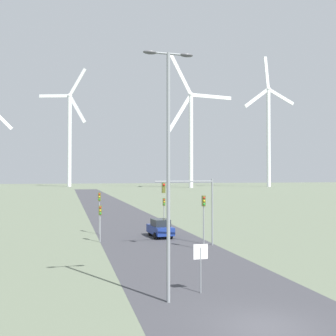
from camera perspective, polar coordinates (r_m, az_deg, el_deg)
ground_plane at (r=18.01m, az=13.99°, el=-21.45°), size 600.00×600.00×0.00m
road_surface at (r=63.69m, az=-7.13°, el=-6.74°), size 10.00×240.00×0.01m
streetlamp at (r=19.56m, az=0.05°, el=2.55°), size 2.59×0.32×12.47m
stop_sign_near at (r=21.60m, az=4.76°, el=-12.99°), size 0.81×0.07×2.60m
traffic_light_post_near_left at (r=37.79m, az=-9.82°, el=-6.77°), size 0.28×0.34×3.44m
traffic_light_post_near_right at (r=33.62m, az=5.21°, el=-6.12°), size 0.28×0.34×4.57m
traffic_light_post_mid_left at (r=42.75m, az=-9.93°, el=-5.14°), size 0.28×0.34×4.46m
traffic_light_post_mid_right at (r=47.32m, az=-0.58°, el=-5.53°), size 0.28×0.34×3.56m
traffic_light_mast_overhead at (r=35.10m, az=3.54°, el=-4.25°), size 5.40×0.35×6.00m
car_approaching at (r=40.54m, az=-1.13°, el=-8.70°), size 2.10×4.22×1.83m
wind_turbine_center at (r=232.01m, az=-14.10°, el=5.11°), size 26.31×8.99×67.75m
wind_turbine_right at (r=204.82m, az=3.34°, el=5.59°), size 35.48×2.60×68.73m
wind_turbine_far_right at (r=228.06m, az=14.37°, el=5.62°), size 32.18×3.10×73.06m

